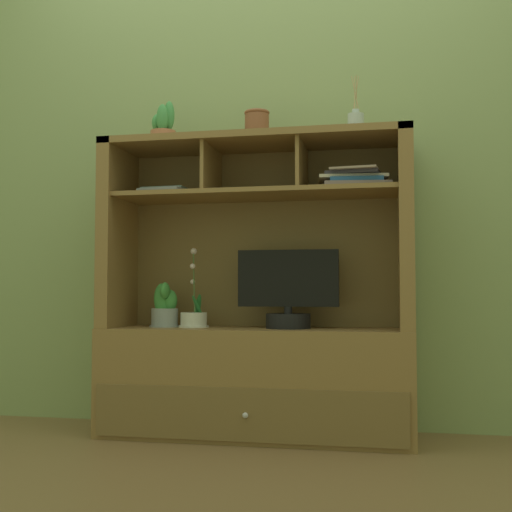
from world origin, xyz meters
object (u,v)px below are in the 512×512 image
at_px(potted_succulent, 163,127).
at_px(ceramic_vase, 257,125).
at_px(tv_monitor, 288,295).
at_px(magazine_stack_left, 168,192).
at_px(diffuser_bottle, 356,124).
at_px(potted_orchid, 194,317).
at_px(magazine_stack_centre, 355,180).
at_px(media_console, 256,340).
at_px(potted_fern, 165,308).

height_order(potted_succulent, ceramic_vase, potted_succulent).
xyz_separation_m(tv_monitor, magazine_stack_left, (-0.54, -0.04, 0.47)).
xyz_separation_m(diffuser_bottle, ceramic_vase, (-0.44, -0.00, 0.02)).
bearing_deg(potted_orchid, ceramic_vase, 3.09).
xyz_separation_m(magazine_stack_left, magazine_stack_centre, (0.83, -0.00, 0.02)).
bearing_deg(tv_monitor, ceramic_vase, 173.17).
height_order(media_console, potted_orchid, media_console).
xyz_separation_m(potted_orchid, potted_succulent, (-0.15, 0.01, 0.87)).
height_order(potted_orchid, potted_succulent, potted_succulent).
distance_m(media_console, potted_fern, 0.44).
bearing_deg(magazine_stack_centre, diffuser_bottle, 88.46).
distance_m(tv_monitor, potted_orchid, 0.44).
relative_size(magazine_stack_centre, diffuser_bottle, 1.20).
xyz_separation_m(potted_fern, ceramic_vase, (0.42, 0.01, 0.82)).
relative_size(potted_fern, potted_succulent, 1.02).
distance_m(media_console, tv_monitor, 0.24).
bearing_deg(potted_fern, potted_orchid, -1.63).
xyz_separation_m(potted_orchid, magazine_stack_centre, (0.72, -0.04, 0.59)).
relative_size(magazine_stack_left, potted_succulent, 1.29).
bearing_deg(diffuser_bottle, potted_orchid, -178.69).
bearing_deg(potted_succulent, magazine_stack_left, -50.13).
bearing_deg(ceramic_vase, magazine_stack_left, -171.78).
distance_m(magazine_stack_left, ceramic_vase, 0.50).
distance_m(magazine_stack_centre, potted_succulent, 0.92).
relative_size(media_console, potted_fern, 6.71).
distance_m(potted_orchid, potted_fern, 0.14).
xyz_separation_m(potted_fern, magazine_stack_left, (0.03, -0.05, 0.52)).
bearing_deg(diffuser_bottle, magazine_stack_centre, -91.54).
xyz_separation_m(tv_monitor, diffuser_bottle, (0.30, 0.02, 0.75)).
height_order(potted_orchid, magazine_stack_left, magazine_stack_left).
xyz_separation_m(potted_fern, magazine_stack_centre, (0.86, -0.05, 0.55)).
bearing_deg(potted_fern, diffuser_bottle, 0.84).
xyz_separation_m(potted_orchid, ceramic_vase, (0.28, 0.02, 0.86)).
bearing_deg(ceramic_vase, potted_orchid, -176.91).
bearing_deg(media_console, diffuser_bottle, 1.73).
distance_m(potted_orchid, magazine_stack_left, 0.58).
relative_size(potted_orchid, potted_fern, 1.77).
bearing_deg(media_console, potted_fern, 179.90).
relative_size(tv_monitor, ceramic_vase, 3.39).
distance_m(tv_monitor, magazine_stack_left, 0.71).
relative_size(magazine_stack_left, magazine_stack_centre, 0.81).
bearing_deg(magazine_stack_centre, potted_succulent, 176.46).
relative_size(potted_fern, magazine_stack_left, 0.79).
height_order(media_console, magazine_stack_centre, media_console).
height_order(diffuser_bottle, potted_succulent, diffuser_bottle).
distance_m(media_console, magazine_stack_centre, 0.81).
bearing_deg(potted_succulent, diffuser_bottle, 0.40).
bearing_deg(potted_succulent, potted_fern, -20.89).
height_order(potted_orchid, diffuser_bottle, diffuser_bottle).
distance_m(potted_fern, ceramic_vase, 0.92).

